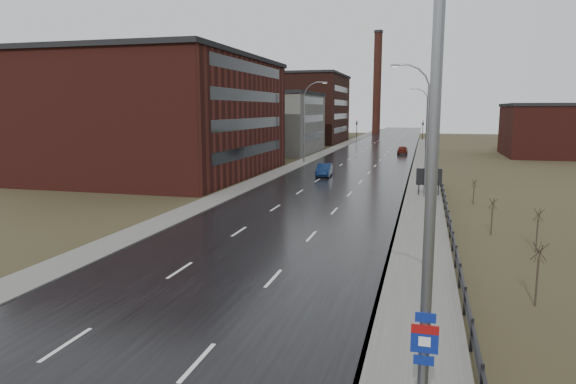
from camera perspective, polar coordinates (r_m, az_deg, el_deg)
The scene contains 23 objects.
road at distance 70.12m, azimuth 7.78°, elevation 2.93°, with size 14.00×300.00×0.06m, color black.
sidewalk_right at distance 44.81m, azimuth 14.68°, elevation -0.72°, with size 3.20×180.00×0.18m, color #595651.
curb_right at distance 44.83m, azimuth 12.74°, elevation -0.64°, with size 0.16×180.00×0.18m, color slate.
sidewalk_left at distance 71.59m, azimuth 1.25°, elevation 3.17°, with size 2.40×260.00×0.12m, color #595651.
warehouse_near at distance 61.75m, azimuth -13.88°, elevation 8.18°, with size 22.44×28.56×13.50m.
warehouse_mid at distance 91.18m, azimuth -2.07°, elevation 7.73°, with size 16.32×20.40×10.50m.
warehouse_far at distance 121.37m, azimuth -0.18°, elevation 9.28°, with size 26.52×24.48×15.50m.
building_right at distance 93.78m, azimuth 28.45°, elevation 6.07°, with size 18.36×16.32×8.50m.
smokestack at distance 160.05m, azimuth 9.88°, elevation 11.89°, with size 2.70×2.70×30.70m.
streetlight_main at distance 11.28m, azimuth 14.01°, elevation 1.26°, with size 3.91×0.29×12.11m.
streetlight_right_mid at distance 45.21m, azimuth 14.86°, elevation 6.70°, with size 3.36×0.28×11.35m.
streetlight_left at distance 73.05m, azimuth 2.03°, elevation 7.83°, with size 3.36×0.28×11.35m.
streetlight_right_far at distance 99.20m, azimuth 15.00°, elevation 7.88°, with size 3.36×0.28×11.35m.
guardrail at distance 28.38m, azimuth 17.92°, elevation -5.24°, with size 0.10×53.05×1.10m.
shrub_c at distance 22.14m, azimuth 25.99°, elevation -8.04°, with size 0.60×0.64×2.55m.
shrub_d at distance 30.33m, azimuth 25.97°, elevation -3.73°, with size 0.57×0.60×2.39m.
shrub_e at distance 33.42m, azimuth 21.72°, elevation -2.44°, with size 0.54×0.57×2.27m.
shrub_f at distance 43.65m, azimuth 19.95°, elevation 0.07°, with size 0.48×0.50×2.00m.
billboard at distance 46.05m, azimuth 15.40°, elevation 1.53°, with size 2.16×0.17×2.50m.
traffic_light_left at distance 130.28m, azimuth 7.66°, elevation 7.80°, with size 0.58×2.73×5.30m.
traffic_light_right at distance 129.22m, azimuth 14.78°, elevation 7.57°, with size 0.58×2.73×5.30m.
car_near at distance 58.07m, azimuth 4.05°, elevation 2.39°, with size 1.52×4.35×1.43m, color #0C1B3D.
car_far at distance 89.09m, azimuth 12.61°, elevation 4.56°, with size 1.71×4.25×1.45m, color #52140D.
Camera 1 is at (8.63, -9.18, 7.56)m, focal length 32.00 mm.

